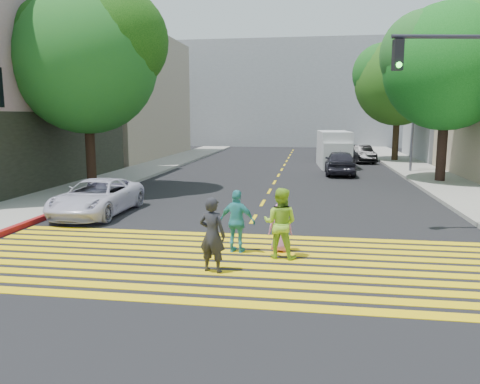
% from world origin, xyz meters
% --- Properties ---
extents(ground, '(120.00, 120.00, 0.00)m').
position_xyz_m(ground, '(0.00, 0.00, 0.00)').
color(ground, black).
extents(sidewalk_left, '(3.00, 40.00, 0.15)m').
position_xyz_m(sidewalk_left, '(-8.50, 22.00, 0.07)').
color(sidewalk_left, gray).
rests_on(sidewalk_left, ground).
extents(sidewalk_right, '(3.00, 60.00, 0.15)m').
position_xyz_m(sidewalk_right, '(8.50, 15.00, 0.07)').
color(sidewalk_right, gray).
rests_on(sidewalk_right, ground).
extents(curb_red, '(0.20, 8.00, 0.16)m').
position_xyz_m(curb_red, '(-6.90, 6.00, 0.08)').
color(curb_red, maroon).
rests_on(curb_red, ground).
extents(crosswalk, '(13.40, 5.30, 0.01)m').
position_xyz_m(crosswalk, '(0.00, 1.28, 0.01)').
color(crosswalk, yellow).
rests_on(crosswalk, ground).
extents(lane_line, '(0.12, 34.40, 0.01)m').
position_xyz_m(lane_line, '(0.00, 22.50, 0.01)').
color(lane_line, yellow).
rests_on(lane_line, ground).
extents(building_left_tan, '(12.00, 16.00, 10.00)m').
position_xyz_m(building_left_tan, '(-16.00, 28.00, 5.00)').
color(building_left_tan, tan).
rests_on(building_left_tan, ground).
extents(backdrop_block, '(30.00, 8.00, 12.00)m').
position_xyz_m(backdrop_block, '(0.00, 48.00, 6.00)').
color(backdrop_block, gray).
rests_on(backdrop_block, ground).
extents(tree_left, '(6.96, 6.37, 9.05)m').
position_xyz_m(tree_left, '(-7.97, 10.80, 6.10)').
color(tree_left, black).
rests_on(tree_left, ground).
extents(tree_right_near, '(7.76, 7.38, 9.11)m').
position_xyz_m(tree_right_near, '(8.53, 15.93, 6.16)').
color(tree_right_near, black).
rests_on(tree_right_near, ground).
extents(tree_right_far, '(8.19, 7.86, 9.29)m').
position_xyz_m(tree_right_far, '(8.23, 27.60, 6.27)').
color(tree_right_far, black).
rests_on(tree_right_far, ground).
extents(pedestrian_man, '(0.70, 0.55, 1.68)m').
position_xyz_m(pedestrian_man, '(-0.23, 0.51, 0.84)').
color(pedestrian_man, '#232328').
rests_on(pedestrian_man, ground).
extents(pedestrian_woman, '(0.94, 0.80, 1.72)m').
position_xyz_m(pedestrian_woman, '(1.16, 1.79, 0.86)').
color(pedestrian_woman, '#8EC52D').
rests_on(pedestrian_woman, ground).
extents(pedestrian_child, '(0.66, 0.48, 1.26)m').
position_xyz_m(pedestrian_child, '(1.14, 2.33, 0.63)').
color(pedestrian_child, '#D071B6').
rests_on(pedestrian_child, ground).
extents(pedestrian_extra, '(0.99, 0.57, 1.60)m').
position_xyz_m(pedestrian_extra, '(0.07, 2.08, 0.80)').
color(pedestrian_extra, teal).
rests_on(pedestrian_extra, ground).
extents(white_sedan, '(2.08, 4.44, 1.23)m').
position_xyz_m(white_sedan, '(-5.51, 5.93, 0.61)').
color(white_sedan, silver).
rests_on(white_sedan, ground).
extents(dark_car_near, '(1.77, 4.30, 1.46)m').
position_xyz_m(dark_car_near, '(3.56, 18.88, 0.73)').
color(dark_car_near, black).
rests_on(dark_car_near, ground).
extents(silver_car, '(2.10, 5.03, 1.45)m').
position_xyz_m(silver_car, '(3.48, 31.65, 0.73)').
color(silver_car, '#8E969E').
rests_on(silver_car, ground).
extents(dark_car_parked, '(2.00, 4.12, 1.30)m').
position_xyz_m(dark_car_parked, '(5.56, 26.76, 0.65)').
color(dark_car_parked, black).
rests_on(dark_car_parked, ground).
extents(white_van, '(2.26, 5.25, 2.42)m').
position_xyz_m(white_van, '(3.39, 23.15, 1.15)').
color(white_van, silver).
rests_on(white_van, ground).
extents(street_lamp, '(1.90, 0.44, 8.38)m').
position_xyz_m(street_lamp, '(7.67, 20.24, 4.81)').
color(street_lamp, slate).
rests_on(street_lamp, ground).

